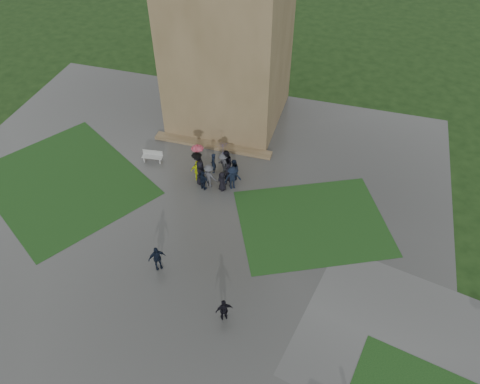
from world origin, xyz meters
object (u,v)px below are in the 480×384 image
(bench, at_px, (153,156))
(tower, at_px, (228,4))
(pedestrian_near, at_px, (224,310))
(pedestrian_mid, at_px, (157,258))

(bench, bearing_deg, tower, 56.41)
(bench, height_order, pedestrian_near, pedestrian_near)
(pedestrian_near, bearing_deg, tower, -106.94)
(pedestrian_mid, xyz_separation_m, pedestrian_near, (4.62, -2.09, -0.07))
(tower, xyz_separation_m, bench, (-3.57, -7.20, -8.54))
(pedestrian_near, bearing_deg, pedestrian_mid, -57.48)
(bench, relative_size, pedestrian_mid, 0.89)
(bench, xyz_separation_m, pedestrian_mid, (4.19, -8.71, 0.41))
(bench, distance_m, pedestrian_mid, 9.68)
(bench, relative_size, pedestrian_near, 0.97)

